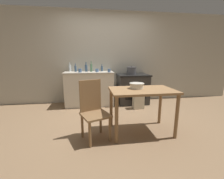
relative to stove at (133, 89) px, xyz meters
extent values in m
plane|color=#896B4C|center=(-0.72, -1.24, -0.41)|extent=(14.00, 14.00, 0.00)
cube|color=#B2AD9E|center=(-0.72, 0.35, 0.86)|extent=(8.00, 0.07, 2.55)
cube|color=beige|center=(-1.21, 0.01, 0.03)|extent=(1.27, 0.60, 0.88)
cube|color=#B6AD9C|center=(-1.21, 0.01, 0.48)|extent=(1.30, 0.63, 0.03)
cube|color=#2D2B28|center=(0.00, 0.00, -0.02)|extent=(0.83, 0.62, 0.78)
cube|color=black|center=(0.00, 0.00, 0.39)|extent=(0.87, 0.66, 0.04)
cube|color=black|center=(0.00, -0.31, -0.07)|extent=(0.58, 0.01, 0.33)
cube|color=#997047|center=(-0.33, -1.70, 0.33)|extent=(1.07, 0.67, 0.03)
cylinder|color=olive|center=(-0.82, -1.99, -0.05)|extent=(0.06, 0.06, 0.73)
cylinder|color=olive|center=(0.15, -1.99, -0.05)|extent=(0.06, 0.06, 0.73)
cylinder|color=olive|center=(-0.82, -1.41, -0.05)|extent=(0.06, 0.06, 0.73)
cylinder|color=olive|center=(0.15, -1.41, -0.05)|extent=(0.06, 0.06, 0.73)
cube|color=olive|center=(-1.12, -1.84, 0.00)|extent=(0.52, 0.52, 0.03)
cube|color=olive|center=(-1.19, -1.66, 0.27)|extent=(0.35, 0.16, 0.51)
cylinder|color=olive|center=(-1.22, -2.05, -0.22)|extent=(0.04, 0.04, 0.39)
cylinder|color=olive|center=(-0.91, -1.93, -0.22)|extent=(0.04, 0.04, 0.39)
cylinder|color=olive|center=(-1.34, -1.74, -0.22)|extent=(0.04, 0.04, 0.39)
cylinder|color=olive|center=(-1.03, -1.62, -0.22)|extent=(0.04, 0.04, 0.39)
cube|color=beige|center=(0.02, -0.49, -0.21)|extent=(0.27, 0.19, 0.42)
cylinder|color=#4C4C51|center=(-0.04, 0.03, 0.50)|extent=(0.26, 0.26, 0.18)
cylinder|color=#4C4C51|center=(-0.04, 0.03, 0.60)|extent=(0.27, 0.27, 0.02)
sphere|color=black|center=(-0.04, 0.03, 0.63)|extent=(0.02, 0.02, 0.02)
cylinder|color=silver|center=(-0.40, -1.62, 0.40)|extent=(0.23, 0.23, 0.09)
cylinder|color=beige|center=(-0.40, -1.62, 0.44)|extent=(0.25, 0.25, 0.01)
cylinder|color=#3D5675|center=(-0.85, 0.15, 0.57)|extent=(0.06, 0.06, 0.14)
cylinder|color=#3D5675|center=(-0.85, 0.15, 0.66)|extent=(0.02, 0.02, 0.05)
cylinder|color=#3D5675|center=(-1.57, 0.10, 0.58)|extent=(0.06, 0.06, 0.16)
cylinder|color=#3D5675|center=(-1.57, 0.10, 0.69)|extent=(0.02, 0.02, 0.06)
cylinder|color=#517F5B|center=(-1.15, 0.04, 0.60)|extent=(0.06, 0.06, 0.20)
cylinder|color=#517F5B|center=(-1.15, 0.04, 0.74)|extent=(0.02, 0.02, 0.08)
cylinder|color=silver|center=(-1.73, 0.22, 0.59)|extent=(0.07, 0.07, 0.18)
cylinder|color=silver|center=(-1.73, 0.22, 0.71)|extent=(0.03, 0.03, 0.07)
cylinder|color=#3D5675|center=(-1.29, 0.09, 0.59)|extent=(0.07, 0.07, 0.18)
cylinder|color=#3D5675|center=(-1.29, 0.09, 0.71)|extent=(0.03, 0.03, 0.07)
cylinder|color=#4C6B99|center=(-1.44, -0.11, 0.54)|extent=(0.08, 0.08, 0.09)
cylinder|color=#4C6B99|center=(-0.70, -0.19, 0.54)|extent=(0.07, 0.07, 0.09)
cylinder|color=#4C6B99|center=(-1.00, -0.06, 0.54)|extent=(0.09, 0.09, 0.08)
camera|label=1|loc=(-1.19, -4.04, 0.87)|focal=24.00mm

